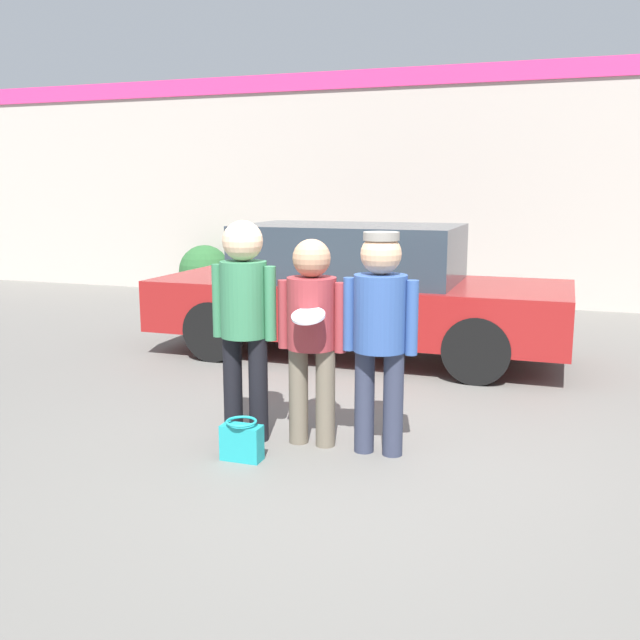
{
  "coord_description": "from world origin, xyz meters",
  "views": [
    {
      "loc": [
        1.51,
        -4.96,
        1.97
      ],
      "look_at": [
        -0.28,
        0.2,
        0.95
      ],
      "focal_mm": 40.0,
      "sensor_mm": 36.0,
      "label": 1
    }
  ],
  "objects_px": {
    "person_right": "(380,322)",
    "person_middle_with_frisbee": "(312,325)",
    "handbag": "(242,441)",
    "person_left": "(244,310)",
    "shrub": "(205,270)",
    "parked_car_near": "(356,291)"
  },
  "relations": [
    {
      "from": "handbag",
      "to": "shrub",
      "type": "bearing_deg",
      "value": 119.97
    },
    {
      "from": "person_middle_with_frisbee",
      "to": "parked_car_near",
      "type": "distance_m",
      "value": 3.04
    },
    {
      "from": "person_middle_with_frisbee",
      "to": "shrub",
      "type": "xyz_separation_m",
      "value": [
        -4.46,
        6.61,
        -0.48
      ]
    },
    {
      "from": "person_right",
      "to": "person_middle_with_frisbee",
      "type": "bearing_deg",
      "value": 178.36
    },
    {
      "from": "person_left",
      "to": "parked_car_near",
      "type": "relative_size",
      "value": 0.36
    },
    {
      "from": "person_middle_with_frisbee",
      "to": "person_right",
      "type": "relative_size",
      "value": 0.96
    },
    {
      "from": "person_left",
      "to": "person_middle_with_frisbee",
      "type": "height_order",
      "value": "person_left"
    },
    {
      "from": "person_left",
      "to": "handbag",
      "type": "xyz_separation_m",
      "value": [
        0.16,
        -0.43,
        -0.89
      ]
    },
    {
      "from": "shrub",
      "to": "handbag",
      "type": "bearing_deg",
      "value": -60.03
    },
    {
      "from": "person_middle_with_frisbee",
      "to": "person_right",
      "type": "xyz_separation_m",
      "value": [
        0.53,
        -0.02,
        0.06
      ]
    },
    {
      "from": "person_middle_with_frisbee",
      "to": "shrub",
      "type": "bearing_deg",
      "value": 124.01
    },
    {
      "from": "person_middle_with_frisbee",
      "to": "handbag",
      "type": "bearing_deg",
      "value": -128.0
    },
    {
      "from": "parked_car_near",
      "to": "handbag",
      "type": "xyz_separation_m",
      "value": [
        0.15,
        -3.47,
        -0.63
      ]
    },
    {
      "from": "parked_car_near",
      "to": "person_middle_with_frisbee",
      "type": "bearing_deg",
      "value": -80.06
    },
    {
      "from": "person_right",
      "to": "shrub",
      "type": "distance_m",
      "value": 8.31
    },
    {
      "from": "person_left",
      "to": "shrub",
      "type": "relative_size",
      "value": 1.86
    },
    {
      "from": "shrub",
      "to": "person_left",
      "type": "bearing_deg",
      "value": -59.5
    },
    {
      "from": "person_middle_with_frisbee",
      "to": "parked_car_near",
      "type": "bearing_deg",
      "value": 99.94
    },
    {
      "from": "person_middle_with_frisbee",
      "to": "shrub",
      "type": "height_order",
      "value": "person_middle_with_frisbee"
    },
    {
      "from": "parked_car_near",
      "to": "person_left",
      "type": "bearing_deg",
      "value": -90.21
    },
    {
      "from": "handbag",
      "to": "person_right",
      "type": "bearing_deg",
      "value": 27.01
    },
    {
      "from": "person_middle_with_frisbee",
      "to": "person_right",
      "type": "bearing_deg",
      "value": -1.64
    }
  ]
}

